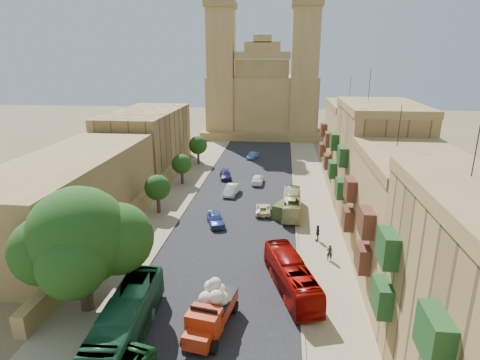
% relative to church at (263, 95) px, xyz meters
% --- Properties ---
extents(ground, '(260.00, 260.00, 0.00)m').
position_rel_church_xyz_m(ground, '(0.00, -78.61, -9.52)').
color(ground, brown).
extents(road_surface, '(14.00, 140.00, 0.01)m').
position_rel_church_xyz_m(road_surface, '(0.00, -48.61, -9.51)').
color(road_surface, black).
rests_on(road_surface, ground).
extents(sidewalk_east, '(5.00, 140.00, 0.01)m').
position_rel_church_xyz_m(sidewalk_east, '(9.50, -48.61, -9.51)').
color(sidewalk_east, '#8D7D5C').
rests_on(sidewalk_east, ground).
extents(sidewalk_west, '(5.00, 140.00, 0.01)m').
position_rel_church_xyz_m(sidewalk_west, '(-9.50, -48.61, -9.51)').
color(sidewalk_west, '#8D7D5C').
rests_on(sidewalk_west, ground).
extents(kerb_east, '(0.25, 140.00, 0.12)m').
position_rel_church_xyz_m(kerb_east, '(7.00, -48.61, -9.46)').
color(kerb_east, '#8D7D5C').
rests_on(kerb_east, ground).
extents(kerb_west, '(0.25, 140.00, 0.12)m').
position_rel_church_xyz_m(kerb_west, '(-7.00, -48.61, -9.46)').
color(kerb_west, '#8D7D5C').
rests_on(kerb_west, ground).
extents(townhouse_b, '(9.00, 14.00, 14.90)m').
position_rel_church_xyz_m(townhouse_b, '(15.95, -67.61, -3.86)').
color(townhouse_b, olive).
rests_on(townhouse_b, ground).
extents(townhouse_c, '(9.00, 14.00, 17.40)m').
position_rel_church_xyz_m(townhouse_c, '(15.95, -53.61, -2.61)').
color(townhouse_c, '#A17F49').
rests_on(townhouse_c, ground).
extents(townhouse_d, '(9.00, 14.00, 15.90)m').
position_rel_church_xyz_m(townhouse_d, '(15.95, -39.61, -3.36)').
color(townhouse_d, olive).
rests_on(townhouse_d, ground).
extents(west_wall, '(1.00, 40.00, 1.80)m').
position_rel_church_xyz_m(west_wall, '(-12.50, -58.61, -8.62)').
color(west_wall, olive).
rests_on(west_wall, ground).
extents(west_building_low, '(10.00, 28.00, 8.40)m').
position_rel_church_xyz_m(west_building_low, '(-18.00, -60.61, -5.32)').
color(west_building_low, olive).
rests_on(west_building_low, ground).
extents(west_building_mid, '(10.00, 22.00, 10.00)m').
position_rel_church_xyz_m(west_building_mid, '(-18.00, -34.61, -4.52)').
color(west_building_mid, '#A17F49').
rests_on(west_building_mid, ground).
extents(church, '(28.00, 22.50, 36.30)m').
position_rel_church_xyz_m(church, '(0.00, 0.00, 0.00)').
color(church, olive).
rests_on(church, ground).
extents(ficus_tree, '(9.87, 9.08, 9.87)m').
position_rel_church_xyz_m(ficus_tree, '(-9.41, -74.61, -3.68)').
color(ficus_tree, '#38261C').
rests_on(ficus_tree, ground).
extents(street_tree_a, '(3.53, 3.53, 5.43)m').
position_rel_church_xyz_m(street_tree_a, '(-10.00, -66.61, -5.88)').
color(street_tree_a, '#38261C').
rests_on(street_tree_a, ground).
extents(street_tree_b, '(3.19, 3.19, 4.90)m').
position_rel_church_xyz_m(street_tree_b, '(-10.00, -54.61, -6.23)').
color(street_tree_b, '#38261C').
rests_on(street_tree_b, ground).
extents(street_tree_c, '(3.00, 3.00, 4.62)m').
position_rel_church_xyz_m(street_tree_c, '(-10.00, -42.61, -6.43)').
color(street_tree_c, '#38261C').
rests_on(street_tree_c, ground).
extents(street_tree_d, '(3.32, 3.32, 5.11)m').
position_rel_church_xyz_m(street_tree_d, '(-10.00, -30.61, -6.10)').
color(street_tree_d, '#38261C').
rests_on(street_tree_d, ground).
extents(red_truck, '(3.38, 6.41, 3.58)m').
position_rel_church_xyz_m(red_truck, '(0.47, -75.95, -7.94)').
color(red_truck, '#B62A0E').
rests_on(red_truck, ground).
extents(olive_pickup, '(3.40, 4.55, 1.72)m').
position_rel_church_xyz_m(olive_pickup, '(5.81, -53.76, -8.67)').
color(olive_pickup, '#414F1D').
rests_on(olive_pickup, ground).
extents(bus_green_north, '(3.09, 11.05, 3.05)m').
position_rel_church_xyz_m(bus_green_north, '(-5.13, -77.61, -7.99)').
color(bus_green_north, '#1D5A36').
rests_on(bus_green_north, ground).
extents(bus_red_east, '(4.99, 9.93, 2.70)m').
position_rel_church_xyz_m(bus_red_east, '(6.22, -70.35, -8.17)').
color(bus_red_east, '#8B0501').
rests_on(bus_red_east, ground).
extents(bus_cream_east, '(2.34, 9.01, 2.50)m').
position_rel_church_xyz_m(bus_cream_east, '(6.50, -53.02, -8.27)').
color(bus_cream_east, '#BCB87D').
rests_on(bus_cream_east, ground).
extents(car_blue_a, '(2.98, 4.56, 1.44)m').
position_rel_church_xyz_m(car_blue_a, '(-2.30, -57.55, -8.79)').
color(car_blue_a, '#354994').
rests_on(car_blue_a, ground).
extents(car_white_a, '(2.10, 4.48, 1.42)m').
position_rel_church_xyz_m(car_white_a, '(-1.83, -46.86, -8.80)').
color(car_white_a, white).
rests_on(car_white_a, ground).
extents(car_cream, '(2.02, 4.08, 1.11)m').
position_rel_church_xyz_m(car_cream, '(2.99, -53.42, -8.96)').
color(car_cream, beige).
rests_on(car_cream, ground).
extents(car_dkblue, '(2.54, 4.43, 1.21)m').
position_rel_church_xyz_m(car_dkblue, '(-3.79, -39.33, -8.91)').
color(car_dkblue, '#1B1A4E').
rests_on(car_dkblue, ground).
extents(car_white_b, '(1.84, 4.23, 1.42)m').
position_rel_church_xyz_m(car_white_b, '(1.51, -41.29, -8.81)').
color(car_white_b, white).
rests_on(car_white_b, ground).
extents(car_blue_b, '(2.31, 3.84, 1.20)m').
position_rel_church_xyz_m(car_blue_b, '(-0.50, -25.67, -8.92)').
color(car_blue_b, '#3F6EAD').
rests_on(car_blue_b, ground).
extents(pedestrian_a, '(0.64, 0.47, 1.62)m').
position_rel_church_xyz_m(pedestrian_a, '(9.95, -64.79, -8.71)').
color(pedestrian_a, black).
rests_on(pedestrian_a, ground).
extents(pedestrian_c, '(0.49, 1.08, 1.80)m').
position_rel_church_xyz_m(pedestrian_c, '(9.12, -60.63, -8.61)').
color(pedestrian_c, '#2A292E').
rests_on(pedestrian_c, ground).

